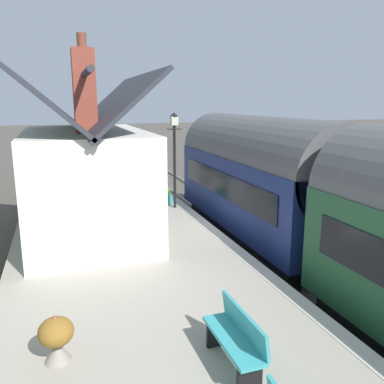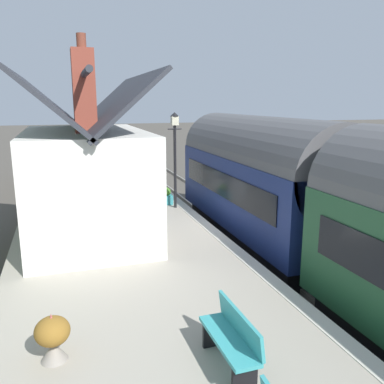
{
  "view_description": "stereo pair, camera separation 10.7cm",
  "coord_description": "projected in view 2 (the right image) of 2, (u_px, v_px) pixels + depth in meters",
  "views": [
    {
      "loc": [
        -11.28,
        5.47,
        4.77
      ],
      "look_at": [
        0.63,
        1.5,
        1.95
      ],
      "focal_mm": 37.72,
      "sensor_mm": 36.0,
      "label": 1
    },
    {
      "loc": [
        -11.31,
        5.36,
        4.77
      ],
      "look_at": [
        0.63,
        1.5,
        1.95
      ],
      "focal_mm": 37.72,
      "sensor_mm": 36.0,
      "label": 2
    }
  ],
  "objects": [
    {
      "name": "planter_bench_right",
      "position": [
        167.0,
        196.0,
        15.49
      ],
      "size": [
        0.74,
        0.32,
        0.61
      ],
      "color": "teal",
      "rests_on": "platform"
    },
    {
      "name": "platform",
      "position": [
        120.0,
        251.0,
        11.87
      ],
      "size": [
        32.0,
        5.87,
        0.95
      ],
      "primitive_type": "cube",
      "color": "#A39B8C",
      "rests_on": "ground"
    },
    {
      "name": "bench_platform_end",
      "position": [
        99.0,
        167.0,
        21.19
      ],
      "size": [
        1.41,
        0.48,
        0.88
      ],
      "color": "teal",
      "rests_on": "platform"
    },
    {
      "name": "planter_under_sign",
      "position": [
        79.0,
        162.0,
        22.31
      ],
      "size": [
        0.68,
        0.68,
        1.04
      ],
      "color": "#9E5138",
      "rests_on": "platform"
    },
    {
      "name": "bench_by_lamp",
      "position": [
        232.0,
        337.0,
        5.85
      ],
      "size": [
        1.4,
        0.45,
        0.88
      ],
      "color": "teal",
      "rests_on": "platform"
    },
    {
      "name": "station_sign_board",
      "position": [
        148.0,
        164.0,
        17.55
      ],
      "size": [
        0.96,
        0.06,
        1.57
      ],
      "color": "black",
      "rests_on": "platform"
    },
    {
      "name": "planter_edge_far",
      "position": [
        53.0,
        337.0,
        6.02
      ],
      "size": [
        0.53,
        0.53,
        0.77
      ],
      "color": "gray",
      "rests_on": "platform"
    },
    {
      "name": "station_building",
      "position": [
        87.0,
        178.0,
        11.75
      ],
      "size": [
        6.27,
        3.56,
        5.49
      ],
      "color": "white",
      "rests_on": "platform"
    },
    {
      "name": "lamp_post_platform",
      "position": [
        175.0,
        141.0,
        14.36
      ],
      "size": [
        0.32,
        0.5,
        3.46
      ],
      "color": "black",
      "rests_on": "platform"
    },
    {
      "name": "rail_near",
      "position": [
        285.0,
        244.0,
        13.63
      ],
      "size": [
        52.0,
        0.08,
        0.14
      ],
      "primitive_type": "cube",
      "color": "gray",
      "rests_on": "ground"
    },
    {
      "name": "rail_far",
      "position": [
        247.0,
        249.0,
        13.2
      ],
      "size": [
        52.0,
        0.08,
        0.14
      ],
      "primitive_type": "cube",
      "color": "gray",
      "rests_on": "ground"
    },
    {
      "name": "bench_near_building",
      "position": [
        114.0,
        177.0,
        18.35
      ],
      "size": [
        1.41,
        0.48,
        0.88
      ],
      "color": "teal",
      "rests_on": "platform"
    },
    {
      "name": "platform_edge_coping",
      "position": [
        208.0,
        226.0,
        12.59
      ],
      "size": [
        32.0,
        0.36,
        0.02
      ],
      "primitive_type": "cube",
      "color": "beige",
      "rests_on": "platform"
    },
    {
      "name": "ground_plane",
      "position": [
        242.0,
        251.0,
        13.16
      ],
      "size": [
        160.0,
        160.0,
        0.0
      ],
      "primitive_type": "plane",
      "color": "#4C473F"
    }
  ]
}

